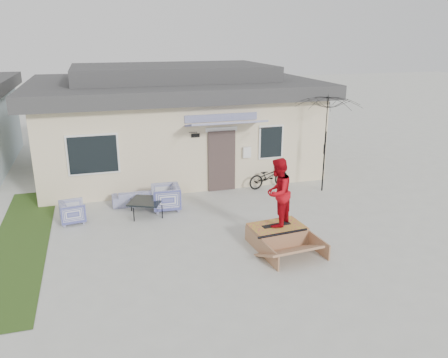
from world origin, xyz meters
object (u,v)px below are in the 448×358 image
object	(u,v)px
armchair_right	(166,196)
patio_umbrella	(325,142)
armchair_left	(73,211)
skate_ramp	(277,234)
bicycle	(269,174)
coffee_table	(146,207)
skateboard	(276,225)
skater	(278,191)
loveseat	(137,194)

from	to	relation	value
armchair_right	patio_umbrella	xyz separation A→B (m)	(5.49, 0.20, 1.32)
patio_umbrella	armchair_left	bearing A→B (deg)	-177.02
armchair_right	skate_ramp	distance (m)	3.93
bicycle	armchair_left	bearing A→B (deg)	90.98
armchair_left	patio_umbrella	world-z (taller)	patio_umbrella
bicycle	patio_umbrella	size ratio (longest dim) A/B	0.56
coffee_table	bicycle	world-z (taller)	bicycle
coffee_table	skateboard	xyz separation A→B (m)	(3.03, -2.81, 0.25)
armchair_left	skater	world-z (taller)	skater
coffee_table	skater	size ratio (longest dim) A/B	0.52
coffee_table	skateboard	size ratio (longest dim) A/B	1.18
patio_umbrella	skate_ramp	size ratio (longest dim) A/B	1.52
bicycle	patio_umbrella	bearing A→B (deg)	-127.12
armchair_left	coffee_table	size ratio (longest dim) A/B	0.76
armchair_right	skater	bearing A→B (deg)	40.71
skater	armchair_left	bearing A→B (deg)	-73.51
armchair_left	skateboard	bearing A→B (deg)	-126.24
armchair_left	skateboard	xyz separation A→B (m)	(5.14, -2.83, 0.13)
bicycle	skate_ramp	distance (m)	4.41
armchair_left	skater	bearing A→B (deg)	-126.24
loveseat	skateboard	distance (m)	4.97
armchair_right	coffee_table	bearing A→B (deg)	-65.94
coffee_table	skater	bearing A→B (deg)	-42.83
skate_ramp	skateboard	distance (m)	0.26
patio_umbrella	skateboard	bearing A→B (deg)	-133.49
armchair_left	skateboard	world-z (taller)	armchair_left
skateboard	patio_umbrella	bearing A→B (deg)	40.53
loveseat	armchair_left	xyz separation A→B (m)	(-1.94, -0.98, 0.04)
coffee_table	skate_ramp	world-z (taller)	skate_ramp
skater	armchair_right	bearing A→B (deg)	-96.57
skater	skate_ramp	bearing A→B (deg)	50.72
bicycle	skater	distance (m)	4.45
bicycle	skate_ramp	world-z (taller)	bicycle
skateboard	loveseat	bearing A→B (deg)	123.97
loveseat	armchair_right	size ratio (longest dim) A/B	1.86
loveseat	skateboard	bearing A→B (deg)	130.00
loveseat	bicycle	world-z (taller)	bicycle
coffee_table	skater	xyz separation A→B (m)	(3.03, -2.81, 1.17)
coffee_table	patio_umbrella	bearing A→B (deg)	4.21
loveseat	patio_umbrella	bearing A→B (deg)	175.08
bicycle	skater	bearing A→B (deg)	150.73
bicycle	coffee_table	bearing A→B (deg)	96.20
armchair_right	bicycle	bearing A→B (deg)	108.00
skate_ramp	coffee_table	bearing A→B (deg)	131.42
armchair_right	skater	size ratio (longest dim) A/B	0.48
armchair_left	armchair_right	size ratio (longest dim) A/B	0.82
skate_ramp	skater	size ratio (longest dim) A/B	1.03
loveseat	patio_umbrella	size ratio (longest dim) A/B	0.57
armchair_left	loveseat	bearing A→B (deg)	-70.69
skate_ramp	skater	world-z (taller)	skater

